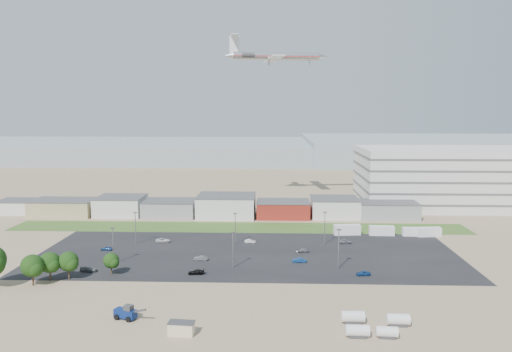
{
  "coord_description": "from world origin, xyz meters",
  "views": [
    {
      "loc": [
        12.49,
        -119.42,
        40.92
      ],
      "look_at": [
        7.3,
        22.0,
        22.26
      ],
      "focal_mm": 35.0,
      "sensor_mm": 36.0,
      "label": 1
    }
  ],
  "objects_px": {
    "parked_car_3": "(196,272)",
    "parked_car_9": "(163,240)",
    "airliner": "(276,56)",
    "box_trailer_a": "(347,230)",
    "parked_car_10": "(89,269)",
    "telehandler": "(125,312)",
    "storage_tank_nw": "(353,317)",
    "parked_car_1": "(299,260)",
    "parked_car_8": "(345,242)",
    "parked_car_5": "(107,248)",
    "parked_car_2": "(363,273)",
    "parked_car_4": "(201,258)",
    "parked_car_11": "(250,241)",
    "portable_shed": "(181,328)",
    "parked_car_12": "(302,251)"
  },
  "relations": [
    {
      "from": "telehandler",
      "to": "parked_car_1",
      "type": "height_order",
      "value": "telehandler"
    },
    {
      "from": "airliner",
      "to": "parked_car_2",
      "type": "height_order",
      "value": "airliner"
    },
    {
      "from": "parked_car_1",
      "to": "parked_car_12",
      "type": "relative_size",
      "value": 1.02
    },
    {
      "from": "parked_car_8",
      "to": "parked_car_10",
      "type": "xyz_separation_m",
      "value": [
        -69.42,
        -29.57,
        -0.02
      ]
    },
    {
      "from": "parked_car_11",
      "to": "telehandler",
      "type": "bearing_deg",
      "value": 162.53
    },
    {
      "from": "telehandler",
      "to": "parked_car_3",
      "type": "bearing_deg",
      "value": 91.1
    },
    {
      "from": "portable_shed",
      "to": "storage_tank_nw",
      "type": "distance_m",
      "value": 32.87
    },
    {
      "from": "parked_car_1",
      "to": "portable_shed",
      "type": "bearing_deg",
      "value": -26.84
    },
    {
      "from": "box_trailer_a",
      "to": "parked_car_9",
      "type": "bearing_deg",
      "value": -175.46
    },
    {
      "from": "parked_car_2",
      "to": "parked_car_4",
      "type": "distance_m",
      "value": 43.85
    },
    {
      "from": "airliner",
      "to": "parked_car_8",
      "type": "relative_size",
      "value": 11.73
    },
    {
      "from": "telehandler",
      "to": "parked_car_4",
      "type": "xyz_separation_m",
      "value": [
        9.16,
        39.2,
        -0.86
      ]
    },
    {
      "from": "parked_car_10",
      "to": "parked_car_3",
      "type": "bearing_deg",
      "value": -84.59
    },
    {
      "from": "storage_tank_nw",
      "to": "parked_car_9",
      "type": "distance_m",
      "value": 76.53
    },
    {
      "from": "parked_car_11",
      "to": "portable_shed",
      "type": "bearing_deg",
      "value": 174.76
    },
    {
      "from": "box_trailer_a",
      "to": "parked_car_12",
      "type": "xyz_separation_m",
      "value": [
        -16.05,
        -21.54,
        -1.1
      ]
    },
    {
      "from": "parked_car_2",
      "to": "parked_car_9",
      "type": "height_order",
      "value": "parked_car_9"
    },
    {
      "from": "airliner",
      "to": "parked_car_3",
      "type": "relative_size",
      "value": 11.11
    },
    {
      "from": "telehandler",
      "to": "parked_car_8",
      "type": "bearing_deg",
      "value": 69.16
    },
    {
      "from": "telehandler",
      "to": "storage_tank_nw",
      "type": "bearing_deg",
      "value": 20.32
    },
    {
      "from": "parked_car_3",
      "to": "parked_car_9",
      "type": "xyz_separation_m",
      "value": [
        -15.15,
        30.16,
        0.03
      ]
    },
    {
      "from": "telehandler",
      "to": "storage_tank_nw",
      "type": "distance_m",
      "value": 44.6
    },
    {
      "from": "parked_car_2",
      "to": "parked_car_10",
      "type": "bearing_deg",
      "value": -96.87
    },
    {
      "from": "telehandler",
      "to": "box_trailer_a",
      "type": "xyz_separation_m",
      "value": [
        53.5,
        69.59,
        0.15
      ]
    },
    {
      "from": "parked_car_4",
      "to": "parked_car_10",
      "type": "height_order",
      "value": "parked_car_10"
    },
    {
      "from": "parked_car_9",
      "to": "parked_car_12",
      "type": "xyz_separation_m",
      "value": [
        42.85,
        -9.69,
        -0.07
      ]
    },
    {
      "from": "parked_car_5",
      "to": "parked_car_9",
      "type": "relative_size",
      "value": 0.72
    },
    {
      "from": "box_trailer_a",
      "to": "parked_car_10",
      "type": "relative_size",
      "value": 2.0
    },
    {
      "from": "telehandler",
      "to": "parked_car_8",
      "type": "xyz_separation_m",
      "value": [
        51.33,
        58.22,
        -0.84
      ]
    },
    {
      "from": "parked_car_9",
      "to": "parked_car_11",
      "type": "height_order",
      "value": "parked_car_9"
    },
    {
      "from": "parked_car_1",
      "to": "parked_car_9",
      "type": "relative_size",
      "value": 0.86
    },
    {
      "from": "parked_car_5",
      "to": "parked_car_11",
      "type": "distance_m",
      "value": 43.04
    },
    {
      "from": "portable_shed",
      "to": "parked_car_3",
      "type": "bearing_deg",
      "value": 99.16
    },
    {
      "from": "parked_car_9",
      "to": "portable_shed",
      "type": "bearing_deg",
      "value": -171.17
    },
    {
      "from": "airliner",
      "to": "parked_car_4",
      "type": "height_order",
      "value": "airliner"
    },
    {
      "from": "parked_car_5",
      "to": "parked_car_9",
      "type": "bearing_deg",
      "value": 124.32
    },
    {
      "from": "parked_car_10",
      "to": "box_trailer_a",
      "type": "bearing_deg",
      "value": -52.61
    },
    {
      "from": "parked_car_9",
      "to": "parked_car_11",
      "type": "distance_m",
      "value": 27.25
    },
    {
      "from": "airliner",
      "to": "parked_car_1",
      "type": "bearing_deg",
      "value": -93.99
    },
    {
      "from": "parked_car_4",
      "to": "parked_car_9",
      "type": "bearing_deg",
      "value": -141.96
    },
    {
      "from": "parked_car_1",
      "to": "parked_car_8",
      "type": "height_order",
      "value": "parked_car_8"
    },
    {
      "from": "portable_shed",
      "to": "parked_car_9",
      "type": "height_order",
      "value": "portable_shed"
    },
    {
      "from": "parked_car_1",
      "to": "parked_car_8",
      "type": "xyz_separation_m",
      "value": [
        15.23,
        19.81,
        0.02
      ]
    },
    {
      "from": "parked_car_2",
      "to": "parked_car_9",
      "type": "relative_size",
      "value": 0.79
    },
    {
      "from": "parked_car_8",
      "to": "parked_car_10",
      "type": "height_order",
      "value": "parked_car_8"
    },
    {
      "from": "airliner",
      "to": "parked_car_4",
      "type": "distance_m",
      "value": 108.64
    },
    {
      "from": "parked_car_8",
      "to": "parked_car_11",
      "type": "relative_size",
      "value": 1.13
    },
    {
      "from": "parked_car_11",
      "to": "parked_car_9",
      "type": "bearing_deg",
      "value": 93.72
    },
    {
      "from": "telehandler",
      "to": "parked_car_1",
      "type": "bearing_deg",
      "value": 67.35
    },
    {
      "from": "parked_car_3",
      "to": "parked_car_10",
      "type": "bearing_deg",
      "value": -96.83
    }
  ]
}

